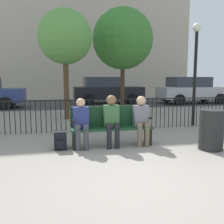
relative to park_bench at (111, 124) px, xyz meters
name	(u,v)px	position (x,y,z in m)	size (l,w,h in m)	color
ground_plane	(141,182)	(0.00, -2.17, -0.50)	(80.00, 80.00, 0.00)	gray
park_bench	(111,124)	(0.00, 0.00, 0.00)	(1.88, 0.45, 0.92)	#14381E
seated_person_0	(81,121)	(-0.71, -0.13, 0.14)	(0.34, 0.39, 1.13)	#3D3D42
seated_person_1	(112,118)	(-0.02, -0.13, 0.18)	(0.34, 0.39, 1.19)	black
seated_person_2	(141,118)	(0.69, -0.13, 0.16)	(0.34, 0.39, 1.16)	brown
backpack	(60,140)	(-1.18, -0.10, -0.30)	(0.27, 0.28, 0.41)	black
fence_railing	(99,112)	(-0.02, 1.68, 0.06)	(9.01, 0.03, 0.95)	black
tree_0	(65,37)	(-0.90, 3.99, 2.55)	(2.01, 2.01, 4.08)	#4C3823
tree_1	(123,39)	(1.68, 5.48, 2.78)	(2.71, 2.71, 4.65)	#422D1E
lamp_post	(196,58)	(3.19, 1.87, 1.72)	(0.28, 0.28, 3.31)	black
street_surface	(79,103)	(0.00, 9.83, -0.49)	(24.00, 6.00, 0.01)	#3D3D3F
parked_car_0	(107,90)	(1.72, 9.49, 0.34)	(4.20, 1.94, 1.62)	black
parked_car_1	(192,90)	(6.80, 8.36, 0.34)	(4.20, 1.94, 1.62)	#B7B7BC
building_facade	(70,2)	(0.00, 17.83, 7.72)	(20.00, 6.00, 16.45)	#B2A893
trash_bin	(211,130)	(2.08, -0.81, -0.05)	(0.52, 0.52, 0.89)	black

